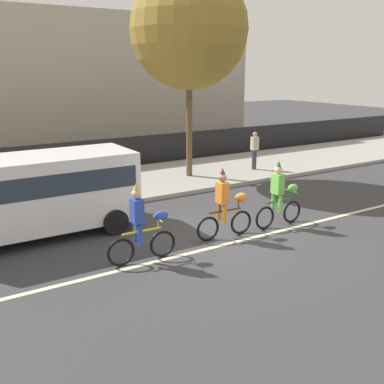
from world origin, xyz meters
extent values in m
plane|color=#38383A|center=(0.00, 0.00, 0.00)|extent=(80.00, 80.00, 0.00)
cube|color=beige|center=(0.00, -0.50, 0.00)|extent=(36.00, 0.14, 0.01)
cube|color=#9E9B93|center=(0.00, 6.50, 0.07)|extent=(60.00, 5.00, 0.15)
cube|color=black|center=(0.00, 9.40, 0.70)|extent=(40.00, 0.08, 1.40)
torus|color=black|center=(-1.90, -0.34, 0.33)|extent=(0.67, 0.10, 0.67)
torus|color=black|center=(-2.95, -0.29, 0.33)|extent=(0.67, 0.10, 0.67)
cylinder|color=gold|center=(-2.42, -0.31, 0.75)|extent=(0.97, 0.09, 0.05)
cylinder|color=gold|center=(-2.57, -0.31, 0.84)|extent=(0.04, 0.04, 0.18)
cylinder|color=gold|center=(-2.01, -0.33, 0.86)|extent=(0.04, 0.04, 0.23)
cylinder|color=gold|center=(-2.01, -0.33, 0.98)|extent=(0.05, 0.50, 0.03)
ellipsoid|color=#2D47B2|center=(-1.92, -0.34, 1.05)|extent=(0.37, 0.22, 0.24)
cube|color=#2D47B2|center=(-2.52, -0.31, 1.26)|extent=(0.25, 0.33, 0.56)
sphere|color=beige|center=(-2.52, -0.31, 1.66)|extent=(0.22, 0.22, 0.22)
cone|color=gold|center=(-2.52, -0.31, 1.84)|extent=(0.14, 0.14, 0.16)
cylinder|color=#2D47B2|center=(-2.53, -0.45, 0.71)|extent=(0.11, 0.11, 0.48)
cylinder|color=#2D47B2|center=(-2.52, -0.17, 0.71)|extent=(0.11, 0.11, 0.48)
torus|color=black|center=(0.65, -0.09, 0.33)|extent=(0.67, 0.10, 0.67)
torus|color=black|center=(-0.40, -0.04, 0.33)|extent=(0.67, 0.10, 0.67)
cylinder|color=#4C2614|center=(0.13, -0.07, 0.75)|extent=(0.97, 0.10, 0.05)
cylinder|color=#4C2614|center=(-0.02, -0.06, 0.84)|extent=(0.04, 0.04, 0.18)
cylinder|color=#4C2614|center=(0.55, -0.09, 0.86)|extent=(0.04, 0.04, 0.23)
cylinder|color=#4C2614|center=(0.55, -0.09, 0.98)|extent=(0.06, 0.50, 0.03)
ellipsoid|color=orange|center=(0.63, -0.09, 1.05)|extent=(0.37, 0.22, 0.24)
cube|color=orange|center=(0.03, -0.06, 1.26)|extent=(0.26, 0.33, 0.56)
sphere|color=#9E7051|center=(0.03, -0.06, 1.66)|extent=(0.22, 0.22, 0.22)
cone|color=#4C2614|center=(0.03, -0.06, 1.84)|extent=(0.14, 0.14, 0.16)
cylinder|color=orange|center=(0.02, -0.20, 0.71)|extent=(0.11, 0.11, 0.48)
cylinder|color=orange|center=(0.03, 0.08, 0.71)|extent=(0.11, 0.11, 0.48)
torus|color=black|center=(2.50, -0.13, 0.33)|extent=(0.67, 0.08, 0.67)
torus|color=black|center=(1.45, -0.15, 0.33)|extent=(0.67, 0.08, 0.67)
cylinder|color=#266626|center=(1.98, -0.14, 0.75)|extent=(0.97, 0.07, 0.05)
cylinder|color=#266626|center=(1.83, -0.14, 0.84)|extent=(0.04, 0.04, 0.18)
cylinder|color=#266626|center=(2.40, -0.13, 0.86)|extent=(0.04, 0.04, 0.23)
cylinder|color=#266626|center=(2.40, -0.13, 0.98)|extent=(0.04, 0.50, 0.03)
ellipsoid|color=#72CC4C|center=(2.48, -0.13, 1.05)|extent=(0.36, 0.21, 0.24)
cube|color=#72CC4C|center=(1.88, -0.14, 1.26)|extent=(0.25, 0.32, 0.56)
sphere|color=beige|center=(1.88, -0.14, 1.66)|extent=(0.22, 0.22, 0.22)
cone|color=#266626|center=(1.88, -0.14, 1.84)|extent=(0.14, 0.14, 0.16)
cylinder|color=#72CC4C|center=(1.88, -0.28, 0.71)|extent=(0.11, 0.11, 0.48)
cylinder|color=#72CC4C|center=(1.88, 0.00, 0.71)|extent=(0.11, 0.11, 0.48)
cube|color=white|center=(-3.96, 2.70, 1.23)|extent=(5.00, 2.00, 1.90)
cube|color=#283342|center=(-3.56, 2.70, 1.58)|extent=(3.90, 2.02, 0.56)
cylinder|color=black|center=(-2.26, 1.70, 0.35)|extent=(0.70, 0.22, 0.70)
cylinder|color=black|center=(-2.26, 3.70, 0.35)|extent=(0.70, 0.22, 0.70)
cylinder|color=brown|center=(2.76, 6.03, 2.19)|extent=(0.24, 0.24, 4.08)
sphere|color=olive|center=(2.76, 6.03, 5.80)|extent=(4.49, 4.49, 4.49)
cylinder|color=#33333D|center=(5.78, 5.57, 0.57)|extent=(0.20, 0.20, 0.85)
cube|color=beige|center=(5.78, 5.57, 1.28)|extent=(0.32, 0.20, 0.56)
sphere|color=tan|center=(5.78, 5.57, 1.67)|extent=(0.20, 0.20, 0.20)
camera|label=1|loc=(-6.58, -9.20, 4.38)|focal=42.00mm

